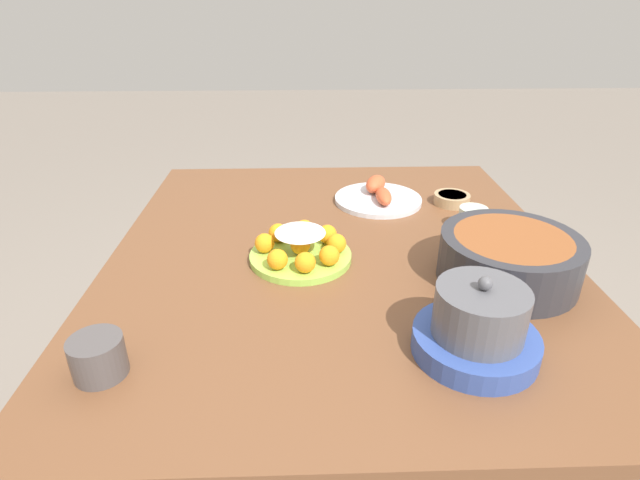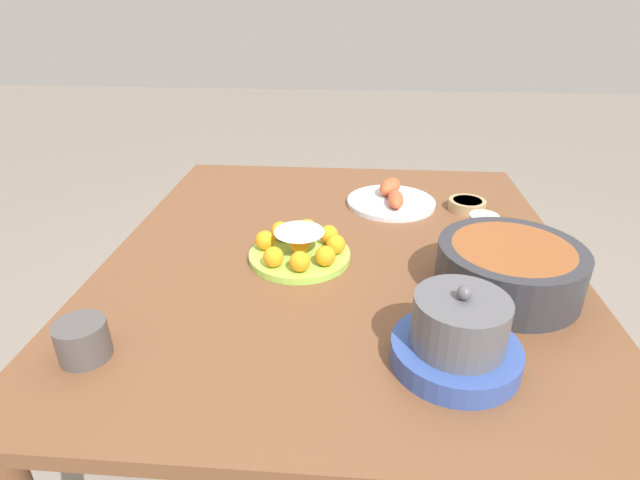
{
  "view_description": "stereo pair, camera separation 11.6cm",
  "coord_description": "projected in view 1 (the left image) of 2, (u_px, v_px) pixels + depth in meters",
  "views": [
    {
      "loc": [
        1.06,
        -0.08,
        1.28
      ],
      "look_at": [
        0.02,
        -0.05,
        0.75
      ],
      "focal_mm": 28.0,
      "sensor_mm": 36.0,
      "label": 1
    },
    {
      "loc": [
        1.05,
        0.04,
        1.28
      ],
      "look_at": [
        0.02,
        -0.05,
        0.75
      ],
      "focal_mm": 28.0,
      "sensor_mm": 36.0,
      "label": 2
    }
  ],
  "objects": [
    {
      "name": "cup_near",
      "position": [
        98.0,
        357.0,
        0.81
      ],
      "size": [
        0.09,
        0.09,
        0.07
      ],
      "color": "#4C4747",
      "rests_on": "dining_table"
    },
    {
      "name": "seafood_platter",
      "position": [
        378.0,
        196.0,
        1.47
      ],
      "size": [
        0.26,
        0.26,
        0.06
      ],
      "color": "silver",
      "rests_on": "dining_table"
    },
    {
      "name": "dining_table",
      "position": [
        338.0,
        280.0,
        1.24
      ],
      "size": [
        1.23,
        1.08,
        0.71
      ],
      "color": "brown",
      "rests_on": "ground_plane"
    },
    {
      "name": "cup_far",
      "position": [
        472.0,
        219.0,
        1.29
      ],
      "size": [
        0.07,
        0.07,
        0.06
      ],
      "color": "beige",
      "rests_on": "dining_table"
    },
    {
      "name": "serving_bowl",
      "position": [
        509.0,
        257.0,
        1.06
      ],
      "size": [
        0.29,
        0.29,
        0.1
      ],
      "color": "#2D2D33",
      "rests_on": "dining_table"
    },
    {
      "name": "ground_plane",
      "position": [
        335.0,
        454.0,
        1.52
      ],
      "size": [
        12.0,
        12.0,
        0.0
      ],
      "primitive_type": "plane",
      "color": "slate"
    },
    {
      "name": "sauce_bowl",
      "position": [
        452.0,
        199.0,
        1.45
      ],
      "size": [
        0.1,
        0.1,
        0.03
      ],
      "color": "tan",
      "rests_on": "dining_table"
    },
    {
      "name": "warming_pot",
      "position": [
        478.0,
        327.0,
        0.84
      ],
      "size": [
        0.22,
        0.22,
        0.15
      ],
      "color": "#334C99",
      "rests_on": "dining_table"
    },
    {
      "name": "cake_plate",
      "position": [
        301.0,
        249.0,
        1.15
      ],
      "size": [
        0.24,
        0.24,
        0.08
      ],
      "color": "#99CC4C",
      "rests_on": "dining_table"
    }
  ]
}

